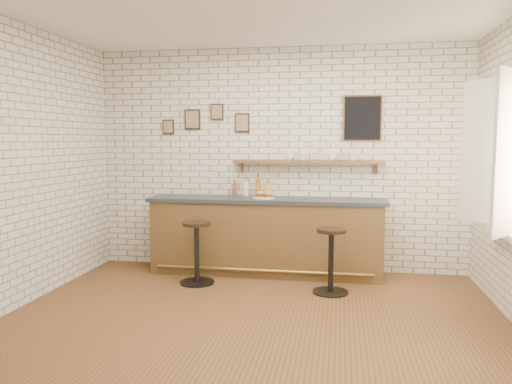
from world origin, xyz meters
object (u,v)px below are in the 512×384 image
at_px(bar_stool_right, 331,259).
at_px(book_upper, 507,227).
at_px(bitters_bottle_white, 246,189).
at_px(shelf_cup_b, 302,157).
at_px(shelf_cup_c, 332,157).
at_px(sandwich_plate, 264,198).
at_px(bitters_bottle_amber, 258,187).
at_px(ciabatta_sandwich, 265,194).
at_px(shelf_cup_d, 353,157).
at_px(bar_stool_left, 197,251).
at_px(condiment_bottle_yellow, 267,190).
at_px(book_lower, 506,228).
at_px(bitters_bottle_brown, 235,189).
at_px(shelf_cup_a, 290,157).
at_px(bar_counter, 266,236).

xyz_separation_m(bar_stool_right, book_upper, (1.64, -0.75, 0.55)).
distance_m(bitters_bottle_white, shelf_cup_b, 0.88).
bearing_deg(shelf_cup_c, shelf_cup_b, 98.14).
distance_m(sandwich_plate, bitters_bottle_amber, 0.28).
xyz_separation_m(ciabatta_sandwich, shelf_cup_d, (1.13, 0.24, 0.49)).
distance_m(shelf_cup_b, shelf_cup_d, 0.66).
xyz_separation_m(bar_stool_left, shelf_cup_d, (1.89, 0.80, 1.14)).
distance_m(sandwich_plate, book_upper, 2.91).
bearing_deg(condiment_bottle_yellow, bar_stool_right, -46.09).
relative_size(bar_stool_right, shelf_cup_c, 6.62).
bearing_deg(ciabatta_sandwich, bar_stool_left, -143.62).
height_order(shelf_cup_d, book_upper, shelf_cup_d).
bearing_deg(shelf_cup_b, shelf_cup_d, -75.28).
distance_m(shelf_cup_b, book_lower, 2.70).
xyz_separation_m(sandwich_plate, book_lower, (2.53, -1.41, -0.08)).
relative_size(ciabatta_sandwich, bitters_bottle_amber, 0.84).
distance_m(bitters_bottle_brown, shelf_cup_b, 1.02).
bearing_deg(book_upper, shelf_cup_a, -176.51).
bearing_deg(bar_counter, bar_stool_left, -142.26).
bearing_deg(bar_counter, shelf_cup_b, 23.78).
relative_size(bar_stool_right, shelf_cup_a, 6.76).
height_order(ciabatta_sandwich, shelf_cup_a, shelf_cup_a).
bearing_deg(sandwich_plate, bar_counter, 57.51).
relative_size(sandwich_plate, shelf_cup_a, 2.51).
xyz_separation_m(shelf_cup_c, book_upper, (1.66, -1.67, -0.59)).
bearing_deg(book_lower, ciabatta_sandwich, 152.18).
relative_size(condiment_bottle_yellow, book_lower, 0.96).
relative_size(bar_counter, bitters_bottle_brown, 14.46).
height_order(bitters_bottle_white, shelf_cup_b, shelf_cup_b).
bearing_deg(bar_stool_right, shelf_cup_b, 114.09).
bearing_deg(sandwich_plate, ciabatta_sandwich, -0.00).
relative_size(bitters_bottle_amber, shelf_cup_b, 2.88).
relative_size(bar_counter, bitters_bottle_white, 12.90).
distance_m(bar_stool_left, book_upper, 3.44).
bearing_deg(shelf_cup_d, shelf_cup_a, 177.61).
xyz_separation_m(sandwich_plate, bar_stool_left, (-0.75, -0.56, -0.61)).
relative_size(sandwich_plate, condiment_bottle_yellow, 1.41).
height_order(condiment_bottle_yellow, shelf_cup_a, shelf_cup_a).
bearing_deg(shelf_cup_a, shelf_cup_b, -5.95).
bearing_deg(bar_stool_right, shelf_cup_c, 91.37).
height_order(shelf_cup_b, shelf_cup_c, shelf_cup_b).
xyz_separation_m(shelf_cup_a, book_lower, (2.21, -1.65, -0.60)).
bearing_deg(condiment_bottle_yellow, book_lower, -33.07).
height_order(bar_counter, book_lower, bar_counter).
relative_size(bar_stool_right, book_lower, 3.62).
xyz_separation_m(bar_counter, bar_stool_left, (-0.77, -0.60, -0.10)).
relative_size(bar_stool_left, shelf_cup_c, 6.73).
relative_size(bitters_bottle_amber, shelf_cup_d, 2.75).
xyz_separation_m(condiment_bottle_yellow, shelf_cup_c, (0.85, 0.01, 0.45)).
bearing_deg(shelf_cup_b, bitters_bottle_brown, 105.11).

